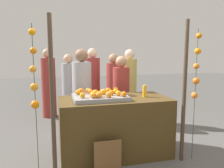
{
  "coord_description": "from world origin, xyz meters",
  "views": [
    {
      "loc": [
        -0.89,
        -3.19,
        1.6
      ],
      "look_at": [
        0.0,
        0.15,
        1.11
      ],
      "focal_mm": 35.19,
      "sensor_mm": 36.0,
      "label": 1
    }
  ],
  "objects_px": {
    "stall_counter": "(114,127)",
    "orange_1": "(115,89)",
    "chalkboard_sign": "(108,158)",
    "orange_0": "(93,94)",
    "vendor_right": "(121,100)",
    "vendor_left": "(82,100)",
    "juice_bottle": "(145,91)"
  },
  "relations": [
    {
      "from": "stall_counter",
      "to": "orange_1",
      "type": "xyz_separation_m",
      "value": [
        0.07,
        0.19,
        0.56
      ]
    },
    {
      "from": "chalkboard_sign",
      "to": "stall_counter",
      "type": "bearing_deg",
      "value": 65.84
    },
    {
      "from": "orange_0",
      "to": "chalkboard_sign",
      "type": "height_order",
      "value": "orange_0"
    },
    {
      "from": "chalkboard_sign",
      "to": "vendor_right",
      "type": "distance_m",
      "value": 1.42
    },
    {
      "from": "vendor_left",
      "to": "juice_bottle",
      "type": "bearing_deg",
      "value": -35.74
    },
    {
      "from": "juice_bottle",
      "to": "vendor_left",
      "type": "height_order",
      "value": "vendor_left"
    },
    {
      "from": "orange_0",
      "to": "orange_1",
      "type": "relative_size",
      "value": 0.94
    },
    {
      "from": "orange_1",
      "to": "chalkboard_sign",
      "type": "distance_m",
      "value": 1.11
    },
    {
      "from": "stall_counter",
      "to": "juice_bottle",
      "type": "relative_size",
      "value": 8.57
    },
    {
      "from": "chalkboard_sign",
      "to": "vendor_right",
      "type": "bearing_deg",
      "value": 65.25
    },
    {
      "from": "juice_bottle",
      "to": "orange_1",
      "type": "bearing_deg",
      "value": 153.72
    },
    {
      "from": "stall_counter",
      "to": "vendor_right",
      "type": "xyz_separation_m",
      "value": [
        0.31,
        0.66,
        0.26
      ]
    },
    {
      "from": "chalkboard_sign",
      "to": "vendor_left",
      "type": "xyz_separation_m",
      "value": [
        -0.18,
        1.17,
        0.55
      ]
    },
    {
      "from": "vendor_right",
      "to": "juice_bottle",
      "type": "bearing_deg",
      "value": -75.68
    },
    {
      "from": "vendor_right",
      "to": "stall_counter",
      "type": "bearing_deg",
      "value": -115.24
    },
    {
      "from": "juice_bottle",
      "to": "vendor_right",
      "type": "xyz_separation_m",
      "value": [
        -0.18,
        0.69,
        -0.28
      ]
    },
    {
      "from": "juice_bottle",
      "to": "chalkboard_sign",
      "type": "bearing_deg",
      "value": -144.59
    },
    {
      "from": "orange_0",
      "to": "vendor_left",
      "type": "bearing_deg",
      "value": 94.99
    },
    {
      "from": "stall_counter",
      "to": "orange_1",
      "type": "bearing_deg",
      "value": 70.34
    },
    {
      "from": "juice_bottle",
      "to": "vendor_right",
      "type": "distance_m",
      "value": 0.76
    },
    {
      "from": "orange_1",
      "to": "juice_bottle",
      "type": "distance_m",
      "value": 0.47
    },
    {
      "from": "orange_1",
      "to": "stall_counter",
      "type": "bearing_deg",
      "value": -109.66
    },
    {
      "from": "orange_0",
      "to": "stall_counter",
      "type": "bearing_deg",
      "value": 17.91
    },
    {
      "from": "orange_0",
      "to": "orange_1",
      "type": "height_order",
      "value": "orange_1"
    },
    {
      "from": "orange_0",
      "to": "chalkboard_sign",
      "type": "relative_size",
      "value": 0.17
    },
    {
      "from": "stall_counter",
      "to": "orange_1",
      "type": "height_order",
      "value": "orange_1"
    },
    {
      "from": "stall_counter",
      "to": "vendor_left",
      "type": "distance_m",
      "value": 0.82
    },
    {
      "from": "vendor_right",
      "to": "chalkboard_sign",
      "type": "bearing_deg",
      "value": -114.75
    },
    {
      "from": "juice_bottle",
      "to": "chalkboard_sign",
      "type": "relative_size",
      "value": 0.41
    },
    {
      "from": "orange_1",
      "to": "vendor_left",
      "type": "xyz_separation_m",
      "value": [
        -0.48,
        0.44,
        -0.23
      ]
    },
    {
      "from": "chalkboard_sign",
      "to": "vendor_left",
      "type": "height_order",
      "value": "vendor_left"
    },
    {
      "from": "orange_1",
      "to": "vendor_left",
      "type": "height_order",
      "value": "vendor_left"
    }
  ]
}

